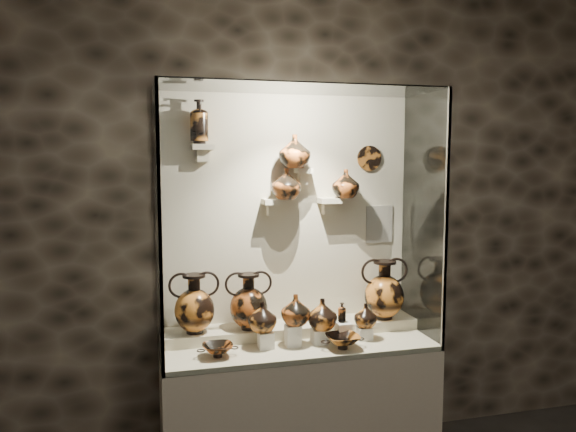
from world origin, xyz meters
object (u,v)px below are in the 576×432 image
object	(u,v)px
amphora_mid	(249,301)
jug_a	(262,317)
lekythos_small	(342,311)
kylix_left	(218,349)
lekythos_tall	(199,119)
jug_b	(296,310)
ovoid_vase_c	(346,184)
ovoid_vase_b	(295,151)
amphora_right	(384,289)
jug_e	(365,315)
jug_c	(322,314)
kylix_right	(343,340)
amphora_left	(194,303)
ovoid_vase_a	(286,184)

from	to	relation	value
amphora_mid	jug_a	bearing A→B (deg)	-94.55
lekythos_small	kylix_left	size ratio (longest dim) A/B	0.61
lekythos_small	lekythos_tall	size ratio (longest dim) A/B	0.46
jug_b	ovoid_vase_c	size ratio (longest dim) A/B	1.00
ovoid_vase_b	amphora_right	bearing A→B (deg)	-27.09
kylix_left	amphora_right	bearing A→B (deg)	27.76
jug_a	lekythos_small	world-z (taller)	jug_a
ovoid_vase_c	jug_e	bearing A→B (deg)	-102.66
ovoid_vase_b	lekythos_tall	bearing A→B (deg)	155.67
jug_a	jug_c	bearing A→B (deg)	8.72
lekythos_small	kylix_right	distance (m)	0.21
jug_c	lekythos_tall	world-z (taller)	lekythos_tall
jug_a	amphora_left	bearing A→B (deg)	167.73
jug_e	ovoid_vase_a	bearing A→B (deg)	163.50
ovoid_vase_a	kylix_right	bearing A→B (deg)	-45.14
lekythos_small	kylix_right	xyz separation A→B (m)	(-0.05, -0.14, -0.14)
amphora_mid	kylix_left	size ratio (longest dim) A/B	1.56
amphora_right	jug_e	xyz separation A→B (m)	(-0.21, -0.18, -0.11)
amphora_mid	ovoid_vase_a	xyz separation A→B (m)	(0.26, 0.06, 0.74)
lekythos_small	ovoid_vase_b	distance (m)	1.06
amphora_right	ovoid_vase_b	xyz separation A→B (m)	(-0.61, 0.06, 0.92)
jug_c	kylix_right	xyz separation A→B (m)	(0.09, -0.12, -0.13)
kylix_left	jug_c	bearing A→B (deg)	21.31
jug_e	lekythos_small	distance (m)	0.16
amphora_left	jug_b	distance (m)	0.63
jug_e	ovoid_vase_c	xyz separation A→B (m)	(-0.05, 0.25, 0.83)
jug_e	lekythos_tall	distance (m)	1.61
amphora_mid	kylix_left	bearing A→B (deg)	-153.49
amphora_mid	ovoid_vase_b	distance (m)	1.00
lekythos_small	amphora_left	bearing A→B (deg)	152.07
kylix_left	ovoid_vase_b	size ratio (longest dim) A/B	1.08
kylix_left	ovoid_vase_a	bearing A→B (deg)	48.14
jug_b	kylix_right	xyz separation A→B (m)	(0.26, -0.13, -0.17)
jug_a	kylix_right	world-z (taller)	jug_a
jug_a	kylix_left	xyz separation A→B (m)	(-0.29, -0.09, -0.15)
amphora_left	ovoid_vase_c	world-z (taller)	ovoid_vase_c
jug_b	jug_e	distance (m)	0.47
amphora_left	jug_b	size ratio (longest dim) A/B	1.96
lekythos_small	kylix_right	bearing A→B (deg)	-124.63
jug_c	lekythos_tall	bearing A→B (deg)	134.18
amphora_right	jug_e	size ratio (longest dim) A/B	2.61
jug_a	jug_b	size ratio (longest dim) A/B	0.97
jug_a	lekythos_small	xyz separation A→B (m)	(0.51, 0.00, -0.00)
lekythos_small	jug_b	bearing A→B (deg)	165.68
kylix_right	kylix_left	bearing A→B (deg)	178.65
lekythos_small	kylix_left	bearing A→B (deg)	169.48
ovoid_vase_c	kylix_left	bearing A→B (deg)	175.88
ovoid_vase_a	jug_a	bearing A→B (deg)	-122.09
jug_c	ovoid_vase_c	xyz separation A→B (m)	(0.24, 0.25, 0.80)
ovoid_vase_a	ovoid_vase_b	size ratio (longest dim) A/B	0.93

